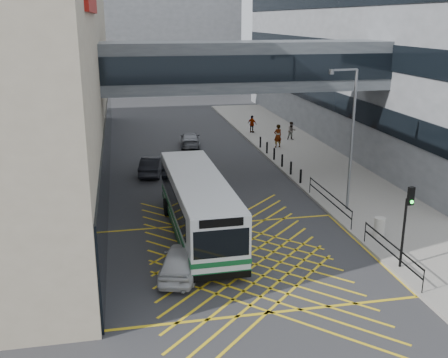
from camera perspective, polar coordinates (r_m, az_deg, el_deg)
ground at (r=23.74m, az=1.91°, el=-8.81°), size 120.00×120.00×0.00m
building_right at (r=53.31m, az=22.44°, el=15.44°), size 24.09×44.00×20.00m
building_far at (r=80.85m, az=-9.54°, el=15.86°), size 28.00×16.00×18.00m
skybridge at (r=33.85m, az=2.39°, el=12.20°), size 20.00×4.10×3.00m
pavement at (r=39.75m, az=9.68°, el=1.83°), size 6.00×54.00×0.16m
box_junction at (r=23.74m, az=1.91°, el=-8.80°), size 12.00×9.00×0.01m
bus at (r=25.78m, az=-2.85°, el=-2.75°), size 2.89×10.89×3.04m
car_white at (r=22.25m, az=-4.76°, el=-8.87°), size 2.70×4.37×1.29m
car_dark at (r=36.54m, az=-7.82°, el=1.47°), size 2.41×4.32×1.28m
car_silver at (r=44.48m, az=-3.71°, el=4.38°), size 2.16×4.20×1.25m
traffic_light at (r=23.04m, az=19.30°, el=-3.77°), size 0.28×0.43×3.65m
street_lamp at (r=28.90m, az=13.52°, el=5.03°), size 1.76×0.51×7.73m
litter_bin at (r=26.76m, az=16.56°, el=-5.00°), size 0.54×0.54×0.94m
kerb_railings at (r=26.86m, az=13.96°, el=-4.12°), size 0.05×12.54×1.00m
bollards at (r=38.74m, az=5.91°, el=2.39°), size 0.14×10.14×0.90m
pedestrian_a at (r=43.46m, az=5.87°, el=4.68°), size 0.87×0.71×1.91m
pedestrian_b at (r=46.42m, az=7.37°, el=5.21°), size 0.78×0.47×1.57m
pedestrian_c at (r=49.08m, az=3.08°, el=5.99°), size 0.99×0.99×1.60m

